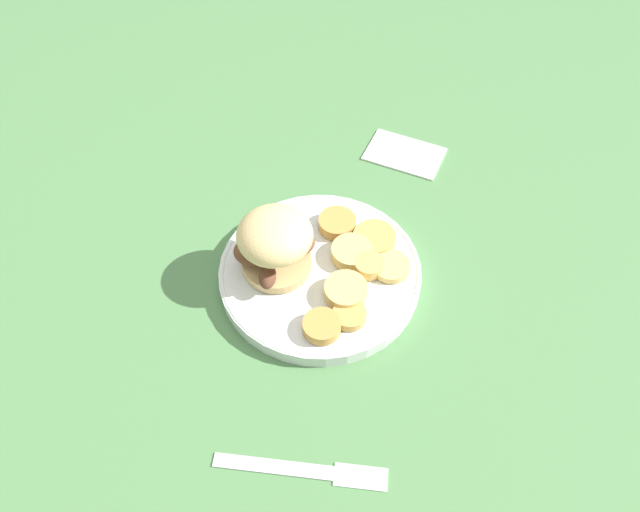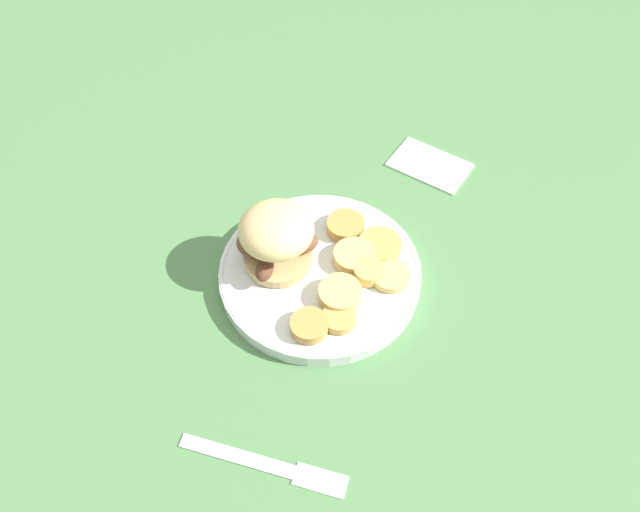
% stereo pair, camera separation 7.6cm
% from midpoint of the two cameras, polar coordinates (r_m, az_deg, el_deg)
% --- Properties ---
extents(ground_plane, '(4.00, 4.00, 0.00)m').
position_cam_midpoint_polar(ground_plane, '(0.80, -2.73, -2.20)').
color(ground_plane, '#4C7A47').
extents(dinner_plate, '(0.26, 0.26, 0.02)m').
position_cam_midpoint_polar(dinner_plate, '(0.79, -2.76, -1.71)').
color(dinner_plate, silver).
rests_on(dinner_plate, ground_plane).
extents(sandwich, '(0.11, 0.10, 0.09)m').
position_cam_midpoint_polar(sandwich, '(0.75, -7.06, 1.01)').
color(sandwich, tan).
rests_on(sandwich, dinner_plate).
extents(potato_round_0, '(0.05, 0.05, 0.01)m').
position_cam_midpoint_polar(potato_round_0, '(0.78, 3.72, -1.12)').
color(potato_round_0, '#DBB766').
rests_on(potato_round_0, dinner_plate).
extents(potato_round_1, '(0.04, 0.04, 0.01)m').
position_cam_midpoint_polar(potato_round_1, '(0.74, -0.01, -5.51)').
color(potato_round_1, tan).
rests_on(potato_round_1, dinner_plate).
extents(potato_round_2, '(0.06, 0.06, 0.01)m').
position_cam_midpoint_polar(potato_round_2, '(0.80, 2.29, 1.45)').
color(potato_round_2, tan).
rests_on(potato_round_2, dinner_plate).
extents(potato_round_3, '(0.05, 0.05, 0.01)m').
position_cam_midpoint_polar(potato_round_3, '(0.73, -2.85, -6.64)').
color(potato_round_3, '#BC8942').
rests_on(potato_round_3, dinner_plate).
extents(potato_round_4, '(0.05, 0.05, 0.02)m').
position_cam_midpoint_polar(potato_round_4, '(0.79, 0.16, 0.17)').
color(potato_round_4, '#DBB766').
rests_on(potato_round_4, dinner_plate).
extents(potato_round_5, '(0.05, 0.05, 0.02)m').
position_cam_midpoint_polar(potato_round_5, '(0.82, -1.08, 2.86)').
color(potato_round_5, '#BC8942').
rests_on(potato_round_5, dinner_plate).
extents(potato_round_6, '(0.04, 0.04, 0.02)m').
position_cam_midpoint_polar(potato_round_6, '(0.77, 1.70, -1.08)').
color(potato_round_6, tan).
rests_on(potato_round_6, dinner_plate).
extents(potato_round_7, '(0.05, 0.05, 0.02)m').
position_cam_midpoint_polar(potato_round_7, '(0.75, -0.52, -3.41)').
color(potato_round_7, '#DBB766').
rests_on(potato_round_7, dinner_plate).
extents(fork, '(0.17, 0.11, 0.00)m').
position_cam_midpoint_polar(fork, '(0.69, -4.91, -19.15)').
color(fork, silver).
rests_on(fork, ground_plane).
extents(napkin, '(0.13, 0.13, 0.01)m').
position_cam_midpoint_polar(napkin, '(0.95, 5.46, 9.21)').
color(napkin, white).
rests_on(napkin, ground_plane).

